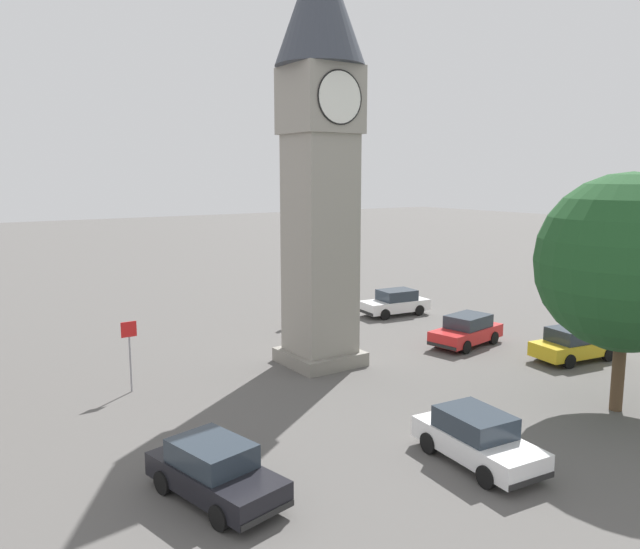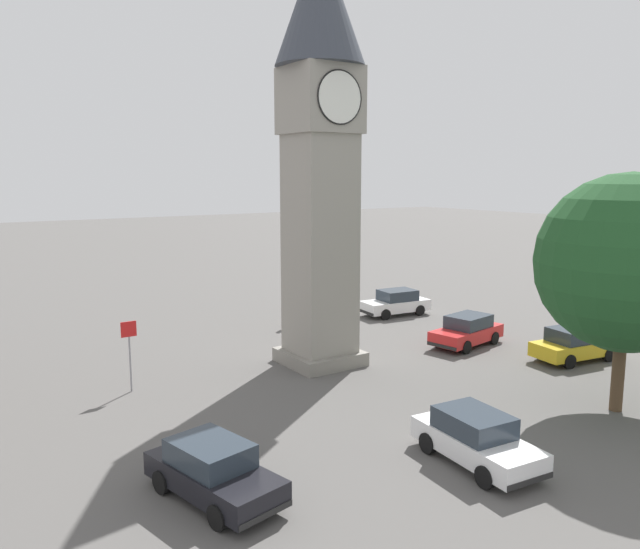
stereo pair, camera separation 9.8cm
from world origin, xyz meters
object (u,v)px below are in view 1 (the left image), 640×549
(car_red_corner, at_px, (215,471))
(road_sign, at_px, (129,344))
(tree, at_px, (627,263))
(pedestrian, at_px, (288,309))
(car_silver_kerb, at_px, (477,438))
(car_black_far, at_px, (467,330))
(car_blue_kerb, at_px, (395,303))
(clock_tower, at_px, (320,120))
(car_white_side, at_px, (575,344))

(car_red_corner, distance_m, road_sign, 9.42)
(tree, xyz_separation_m, road_sign, (-13.91, 11.60, -3.46))
(pedestrian, xyz_separation_m, tree, (3.45, -17.12, 4.35))
(car_silver_kerb, bearing_deg, car_black_far, 44.39)
(car_blue_kerb, height_order, car_black_far, same)
(car_black_far, bearing_deg, car_silver_kerb, -135.61)
(car_silver_kerb, xyz_separation_m, pedestrian, (3.91, 17.23, 0.25))
(clock_tower, distance_m, car_blue_kerb, 14.60)
(clock_tower, height_order, car_red_corner, clock_tower)
(tree, relative_size, road_sign, 3.03)
(road_sign, bearing_deg, pedestrian, 27.84)
(road_sign, bearing_deg, car_white_side, -21.34)
(car_red_corner, bearing_deg, car_blue_kerb, 37.61)
(road_sign, bearing_deg, car_black_far, -9.26)
(car_white_side, bearing_deg, pedestrian, 121.25)
(car_blue_kerb, xyz_separation_m, pedestrian, (-6.93, 0.92, 0.25))
(car_red_corner, height_order, car_black_far, same)
(pedestrian, bearing_deg, car_blue_kerb, -7.60)
(car_red_corner, xyz_separation_m, pedestrian, (11.14, 14.85, 0.25))
(pedestrian, bearing_deg, car_white_side, -58.75)
(clock_tower, relative_size, road_sign, 6.53)
(pedestrian, bearing_deg, tree, -78.59)
(tree, height_order, road_sign, tree)
(car_silver_kerb, height_order, car_red_corner, same)
(car_white_side, xyz_separation_m, pedestrian, (-7.64, 12.59, 0.25))
(car_white_side, height_order, tree, tree)
(car_white_side, bearing_deg, car_black_far, 116.49)
(car_blue_kerb, distance_m, tree, 17.19)
(car_blue_kerb, height_order, tree, tree)
(car_blue_kerb, distance_m, car_white_side, 11.68)
(car_blue_kerb, relative_size, car_black_far, 0.98)
(car_blue_kerb, height_order, car_white_side, same)
(road_sign, bearing_deg, car_blue_kerb, 14.81)
(car_black_far, xyz_separation_m, pedestrian, (-5.41, 8.10, 0.25))
(car_silver_kerb, distance_m, tree, 8.68)
(clock_tower, height_order, car_white_side, clock_tower)
(clock_tower, distance_m, car_white_side, 15.25)
(car_silver_kerb, height_order, car_black_far, same)
(car_silver_kerb, distance_m, car_red_corner, 7.61)
(car_blue_kerb, bearing_deg, pedestrian, 172.40)
(clock_tower, distance_m, tree, 13.17)
(clock_tower, distance_m, pedestrian, 11.84)
(clock_tower, bearing_deg, pedestrian, 70.88)
(car_black_far, bearing_deg, car_red_corner, -157.84)
(pedestrian, xyz_separation_m, road_sign, (-10.45, -5.52, 0.89))
(car_red_corner, bearing_deg, car_silver_kerb, -18.23)
(car_white_side, xyz_separation_m, road_sign, (-18.09, 7.07, 1.14))
(car_silver_kerb, xyz_separation_m, road_sign, (-6.54, 11.71, 1.14))
(car_silver_kerb, bearing_deg, pedestrian, 77.21)
(car_red_corner, distance_m, tree, 15.47)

